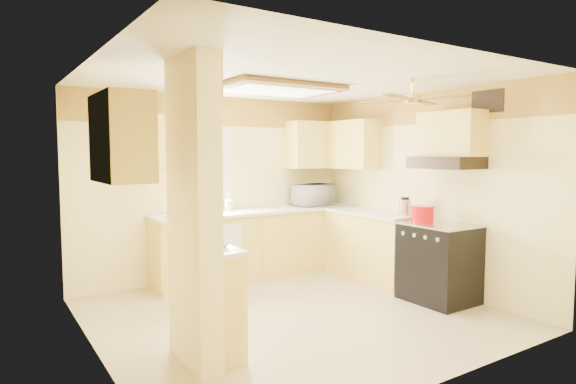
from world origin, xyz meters
TOP-DOWN VIEW (x-y plane):
  - floor at (0.00, 0.00)m, footprint 4.00×4.00m
  - ceiling at (0.00, 0.00)m, footprint 4.00×4.00m
  - wall_back at (0.00, 1.90)m, footprint 4.00×0.00m
  - wall_front at (0.00, -1.90)m, footprint 4.00×0.00m
  - wall_left at (-2.00, 0.00)m, footprint 0.00×3.80m
  - wall_right at (2.00, 0.00)m, footprint 0.00×3.80m
  - wallpaper_border at (0.00, 1.88)m, footprint 4.00×0.02m
  - partition_column at (-1.35, -0.55)m, footprint 0.20×0.70m
  - partition_ledge at (-1.13, -0.55)m, footprint 0.25×0.55m
  - ledge_top at (-1.13, -0.55)m, footprint 0.28×0.58m
  - lower_cabinets_back at (0.50, 1.60)m, footprint 3.00×0.60m
  - lower_cabinets_right at (1.70, 0.60)m, footprint 0.60×1.40m
  - countertop_back at (0.50, 1.59)m, footprint 3.04×0.64m
  - countertop_right at (1.69, 0.60)m, footprint 0.64×1.44m
  - dishwasher_panel at (-0.25, 1.29)m, footprint 0.58×0.02m
  - window at (-0.25, 1.89)m, footprint 0.92×0.02m
  - upper_cab_back_left at (-0.85, 1.72)m, footprint 0.60×0.35m
  - upper_cab_back_right at (1.55, 1.72)m, footprint 0.90×0.35m
  - upper_cab_right at (1.82, 1.25)m, footprint 0.35×1.00m
  - upper_cab_left_wall at (-1.82, -0.25)m, footprint 0.35×0.75m
  - upper_cab_over_stove at (1.82, -0.55)m, footprint 0.35×0.76m
  - stove at (1.67, -0.55)m, footprint 0.68×0.77m
  - range_hood at (1.74, -0.55)m, footprint 0.50×0.76m
  - poster_menu at (-1.24, -0.55)m, footprint 0.02×0.42m
  - poster_nashville at (-1.24, -0.55)m, footprint 0.02×0.42m
  - ceiling_light_panel at (0.10, 0.50)m, footprint 1.35×0.95m
  - ceiling_fan at (1.00, -0.70)m, footprint 1.15×1.15m
  - vent_grate at (1.98, -0.90)m, footprint 0.02×0.40m
  - microwave at (1.45, 1.63)m, footprint 0.63×0.46m
  - bowl at (-1.11, -0.52)m, footprint 0.23×0.23m
  - dutch_oven at (1.63, -0.32)m, footprint 0.28×0.28m
  - kettle at (1.73, 0.05)m, footprint 0.15×0.15m
  - dish_rack at (-0.60, 1.63)m, footprint 0.38×0.28m
  - utensil_crock at (0.10, 1.75)m, footprint 0.11×0.11m

SIDE VIEW (x-z plane):
  - floor at x=0.00m, z-range 0.00..0.00m
  - dishwasher_panel at x=-0.25m, z-range 0.03..0.83m
  - partition_ledge at x=-1.13m, z-range 0.00..0.90m
  - lower_cabinets_back at x=0.50m, z-range 0.00..0.90m
  - lower_cabinets_right at x=1.70m, z-range 0.00..0.90m
  - stove at x=1.67m, z-range 0.00..0.92m
  - ledge_top at x=-1.13m, z-range 0.90..0.94m
  - countertop_back at x=0.50m, z-range 0.90..0.94m
  - countertop_right at x=1.69m, z-range 0.90..0.94m
  - bowl at x=-1.11m, z-range 0.94..0.99m
  - dutch_oven at x=1.63m, z-range 0.92..1.10m
  - utensil_crock at x=0.10m, z-range 0.90..1.13m
  - dish_rack at x=-0.60m, z-range 0.91..1.13m
  - kettle at x=1.73m, z-range 0.93..1.17m
  - microwave at x=1.45m, z-range 0.94..1.26m
  - poster_nashville at x=-1.24m, z-range 0.92..1.48m
  - wall_back at x=0.00m, z-range -0.75..3.25m
  - wall_front at x=0.00m, z-range -0.75..3.25m
  - wall_left at x=-2.00m, z-range -0.65..3.15m
  - wall_right at x=2.00m, z-range -0.65..3.15m
  - partition_column at x=-1.35m, z-range 0.00..2.50m
  - window at x=-0.25m, z-range 1.04..2.06m
  - range_hood at x=1.74m, z-range 1.55..1.69m
  - upper_cab_back_left at x=-0.85m, z-range 1.50..2.20m
  - upper_cab_back_right at x=1.55m, z-range 1.50..2.20m
  - upper_cab_right at x=1.82m, z-range 1.50..2.20m
  - upper_cab_left_wall at x=-1.82m, z-range 1.50..2.20m
  - poster_menu at x=-1.24m, z-range 1.57..2.14m
  - upper_cab_over_stove at x=1.82m, z-range 1.69..2.21m
  - ceiling_fan at x=1.00m, z-range 2.16..2.42m
  - wallpaper_border at x=0.00m, z-range 2.10..2.50m
  - vent_grate at x=1.98m, z-range 2.17..2.42m
  - ceiling_light_panel at x=0.10m, z-range 2.42..2.49m
  - ceiling at x=0.00m, z-range 2.50..2.50m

